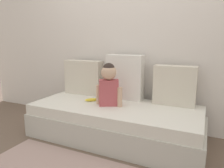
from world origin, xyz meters
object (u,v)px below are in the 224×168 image
throw_pillow_right (175,86)px  couch (114,122)px  toddler (109,83)px  banana (92,100)px  throw_pillow_center (125,77)px  throw_pillow_left (84,77)px

throw_pillow_right → couch: bearing=-152.4°
toddler → banana: (-0.26, 0.05, -0.24)m
couch → banana: bearing=174.1°
couch → throw_pillow_center: size_ratio=3.53×
throw_pillow_center → toddler: throw_pillow_center is taller
throw_pillow_left → banana: bearing=-44.7°
throw_pillow_right → toddler: size_ratio=0.96×
throw_pillow_right → toddler: toddler is taller
couch → throw_pillow_center: (0.00, 0.32, 0.48)m
throw_pillow_right → banana: 1.00m
throw_pillow_left → throw_pillow_center: throw_pillow_center is taller
couch → throw_pillow_right: (0.61, 0.32, 0.43)m
throw_pillow_center → throw_pillow_right: throw_pillow_center is taller
throw_pillow_left → throw_pillow_right: throw_pillow_left is taller
throw_pillow_center → throw_pillow_right: (0.61, 0.00, -0.05)m
banana → couch: bearing=-5.9°
throw_pillow_center → toddler: bearing=-100.8°
couch → toddler: toddler is taller
throw_pillow_left → toddler: bearing=-31.5°
throw_pillow_center → toddler: (-0.06, -0.34, -0.02)m
couch → throw_pillow_right: size_ratio=4.20×
throw_pillow_center → throw_pillow_right: size_ratio=1.19×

